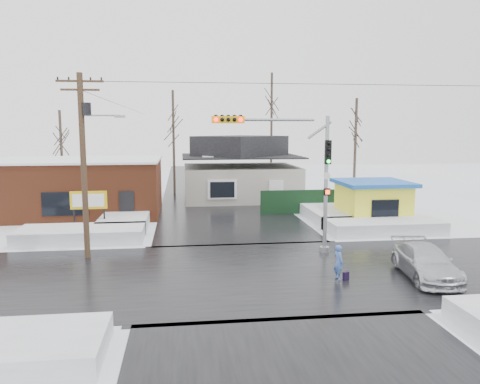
{
  "coord_description": "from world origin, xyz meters",
  "views": [
    {
      "loc": [
        -3.29,
        -19.87,
        6.39
      ],
      "look_at": [
        -0.2,
        4.73,
        3.0
      ],
      "focal_mm": 35.0,
      "sensor_mm": 36.0,
      "label": 1
    }
  ],
  "objects": [
    {
      "name": "utility_pole",
      "position": [
        -7.93,
        3.5,
        5.11
      ],
      "size": [
        3.15,
        0.44,
        9.0
      ],
      "color": "#382619",
      "rests_on": "ground"
    },
    {
      "name": "house",
      "position": [
        2.0,
        22.0,
        2.62
      ],
      "size": [
        10.4,
        8.4,
        5.76
      ],
      "color": "#AEA89D",
      "rests_on": "ground"
    },
    {
      "name": "kiosk",
      "position": [
        9.5,
        9.99,
        1.46
      ],
      "size": [
        4.6,
        4.6,
        2.88
      ],
      "color": "#FFFD38",
      "rests_on": "ground"
    },
    {
      "name": "shopping_bag",
      "position": [
        3.53,
        -1.51,
        0.17
      ],
      "size": [
        0.3,
        0.22,
        0.35
      ],
      "primitive_type": "cube",
      "rotation": [
        0.0,
        0.0,
        0.42
      ],
      "color": "black",
      "rests_on": "ground"
    },
    {
      "name": "car",
      "position": [
        7.05,
        -1.57,
        0.67
      ],
      "size": [
        2.47,
        4.85,
        1.35
      ],
      "primitive_type": "imported",
      "rotation": [
        0.0,
        0.0,
        -0.13
      ],
      "color": "silver",
      "rests_on": "ground"
    },
    {
      "name": "fence",
      "position": [
        6.5,
        14.0,
        0.9
      ],
      "size": [
        8.0,
        0.12,
        1.8
      ],
      "primitive_type": "cube",
      "color": "black",
      "rests_on": "ground"
    },
    {
      "name": "snowbank_nw",
      "position": [
        -9.0,
        7.0,
        0.4
      ],
      "size": [
        7.0,
        3.0,
        0.8
      ],
      "primitive_type": "cube",
      "color": "white",
      "rests_on": "ground"
    },
    {
      "name": "road_ew",
      "position": [
        0.0,
        0.0,
        0.01
      ],
      "size": [
        120.0,
        10.0,
        0.02
      ],
      "primitive_type": "cube",
      "color": "black",
      "rests_on": "ground"
    },
    {
      "name": "snowbank_ne",
      "position": [
        9.0,
        7.0,
        0.4
      ],
      "size": [
        7.0,
        3.0,
        0.8
      ],
      "primitive_type": "cube",
      "color": "white",
      "rests_on": "ground"
    },
    {
      "name": "snowbank_nside_w",
      "position": [
        -7.0,
        12.0,
        0.4
      ],
      "size": [
        3.0,
        8.0,
        0.8
      ],
      "primitive_type": "cube",
      "color": "white",
      "rests_on": "ground"
    },
    {
      "name": "tree_far_right",
      "position": [
        12.0,
        20.0,
        7.16
      ],
      "size": [
        3.0,
        3.0,
        9.0
      ],
      "color": "#332821",
      "rests_on": "ground"
    },
    {
      "name": "brick_building",
      "position": [
        -11.0,
        15.99,
        2.08
      ],
      "size": [
        12.2,
        8.2,
        4.12
      ],
      "color": "brown",
      "rests_on": "ground"
    },
    {
      "name": "traffic_signal",
      "position": [
        2.43,
        2.97,
        4.54
      ],
      "size": [
        6.05,
        0.68,
        7.0
      ],
      "color": "gray",
      "rests_on": "ground"
    },
    {
      "name": "snowbank_nside_e",
      "position": [
        7.0,
        12.0,
        0.4
      ],
      "size": [
        3.0,
        8.0,
        0.8
      ],
      "primitive_type": "cube",
      "color": "white",
      "rests_on": "ground"
    },
    {
      "name": "tree_far_left",
      "position": [
        -4.0,
        26.0,
        7.95
      ],
      "size": [
        3.0,
        3.0,
        10.0
      ],
      "color": "#332821",
      "rests_on": "ground"
    },
    {
      "name": "road_ns",
      "position": [
        0.0,
        0.0,
        0.01
      ],
      "size": [
        10.0,
        120.0,
        0.02
      ],
      "primitive_type": "cube",
      "color": "black",
      "rests_on": "ground"
    },
    {
      "name": "tree_far_mid",
      "position": [
        6.0,
        28.0,
        9.54
      ],
      "size": [
        3.0,
        3.0,
        12.0
      ],
      "color": "#332821",
      "rests_on": "ground"
    },
    {
      "name": "pedestrian",
      "position": [
        3.24,
        -1.38,
        0.75
      ],
      "size": [
        0.47,
        0.61,
        1.5
      ],
      "primitive_type": "imported",
      "rotation": [
        0.0,
        0.0,
        1.78
      ],
      "color": "#4569C1",
      "rests_on": "ground"
    },
    {
      "name": "ground",
      "position": [
        0.0,
        0.0,
        0.0
      ],
      "size": [
        120.0,
        120.0,
        0.0
      ],
      "primitive_type": "plane",
      "color": "white",
      "rests_on": "ground"
    },
    {
      "name": "tree_far_west",
      "position": [
        -14.0,
        24.0,
        6.36
      ],
      "size": [
        3.0,
        3.0,
        8.0
      ],
      "color": "#332821",
      "rests_on": "ground"
    },
    {
      "name": "marquee_sign",
      "position": [
        -9.0,
        9.49,
        1.92
      ],
      "size": [
        2.2,
        0.21,
        2.55
      ],
      "color": "black",
      "rests_on": "ground"
    }
  ]
}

